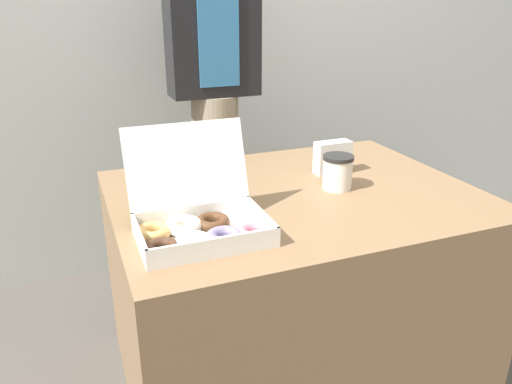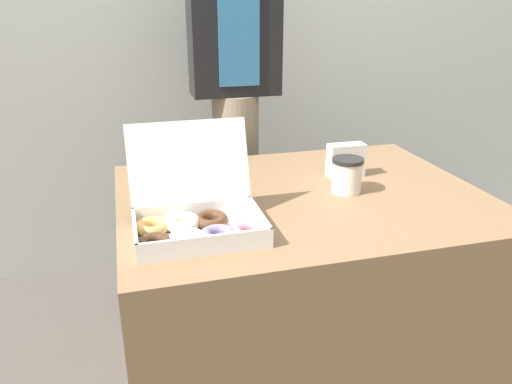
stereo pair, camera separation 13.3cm
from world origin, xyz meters
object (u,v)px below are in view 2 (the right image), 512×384
Objects in this scene: donut_box at (195,221)px; coffee_cup at (347,175)px; napkin_holder at (346,160)px; person_customer at (235,74)px.

donut_box is 3.27× the size of coffee_cup.
coffee_cup is 0.15m from napkin_holder.
coffee_cup is at bearing 19.50° from donut_box.
coffee_cup is 0.88× the size of napkin_holder.
donut_box is 0.64m from napkin_holder.
napkin_holder is 0.61m from person_customer.
person_customer reaches higher than donut_box.
donut_box is at bearing -160.50° from coffee_cup.
donut_box is at bearing -109.74° from person_customer.
donut_box is 0.21× the size of person_customer.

